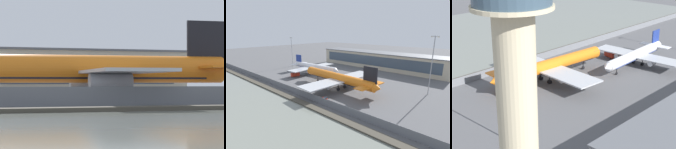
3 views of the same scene
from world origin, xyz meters
TOP-DOWN VIEW (x-y plane):
  - ground_plane at (0.00, 0.00)m, footprint 500.00×500.00m
  - shoreline_seawall at (0.00, -20.50)m, footprint 320.00×3.00m
  - perimeter_fence at (0.00, -16.00)m, footprint 280.00×0.10m
  - cargo_jet_orange at (0.10, 2.45)m, footprint 49.17×42.54m
  - passenger_jet_white at (-32.90, 15.19)m, footprint 40.17×34.69m
  - baggage_tug at (6.79, -13.02)m, footprint 3.56×3.05m
  - ops_van at (-34.89, 1.68)m, footprint 3.27×5.55m
  - control_tower at (56.58, 53.95)m, footprint 10.34×10.34m
  - apron_light_mast_apron_east at (35.40, 22.97)m, footprint 3.20×0.40m

SIDE VIEW (x-z plane):
  - ground_plane at x=0.00m, z-range 0.00..0.00m
  - shoreline_seawall at x=0.00m, z-range 0.00..0.50m
  - baggage_tug at x=6.79m, z-range -0.09..1.71m
  - ops_van at x=-34.89m, z-range 0.04..2.52m
  - perimeter_fence at x=0.00m, z-range 0.00..2.76m
  - passenger_jet_white at x=-32.90m, z-range -1.31..9.77m
  - cargo_jet_orange at x=0.10m, z-range -1.61..11.97m
  - apron_light_mast_apron_east at x=35.40m, z-range 1.32..26.89m
  - control_tower at x=56.58m, z-range 2.93..49.07m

